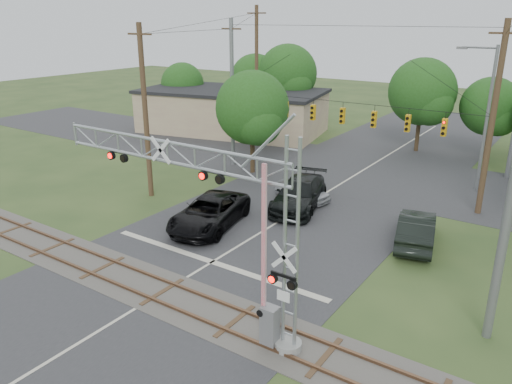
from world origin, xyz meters
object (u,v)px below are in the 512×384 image
Objects in this scene: pickup_black at (209,212)px; traffic_signal_span at (355,109)px; car_dark at (299,194)px; sedan_silver at (302,190)px; commercial_building at (232,111)px; crossing_gantry at (210,206)px; streetlight at (485,112)px.

traffic_signal_span is at bearing 57.97° from pickup_black.
car_dark reaches higher than sedan_silver.
traffic_signal_span is at bearing 64.26° from car_dark.
commercial_building reaches higher than sedan_silver.
traffic_signal_span is 12.63m from pickup_black.
pickup_black is at bearing -109.10° from traffic_signal_span.
pickup_black is at bearing 130.26° from crossing_gantry.
commercial_building is (-17.10, 15.78, 1.28)m from car_dark.
pickup_black reaches higher than sedan_silver.
streetlight reaches higher than sedan_silver.
traffic_signal_span is at bearing -148.51° from streetlight.
sedan_silver is at bearing -53.09° from commercial_building.
crossing_gantry is at bearing -82.71° from traffic_signal_span.
car_dark is 23.30m from commercial_building.
pickup_black is at bearing -125.75° from streetlight.
traffic_signal_span is 6.61m from sedan_silver.
traffic_signal_span is at bearing -10.51° from sedan_silver.
pickup_black is at bearing 172.92° from sedan_silver.
sedan_silver is 22.01m from commercial_building.
sedan_silver is at bearing 96.19° from car_dark.
traffic_signal_span reaches higher than streetlight.
streetlight is at bearing 41.33° from pickup_black.
commercial_building reaches higher than pickup_black.
traffic_signal_span is 8.67m from streetlight.
car_dark is (-1.06, -5.47, -4.69)m from traffic_signal_span.
pickup_black is 19.77m from streetlight.
sedan_silver is (-1.59, -4.09, -4.94)m from traffic_signal_span.
crossing_gantry is 13.93m from car_dark.
car_dark is (2.77, 5.59, 0.05)m from pickup_black.
crossing_gantry reaches higher than commercial_building.
streetlight is at bearing -35.45° from sedan_silver.
traffic_signal_span is at bearing 97.29° from crossing_gantry.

